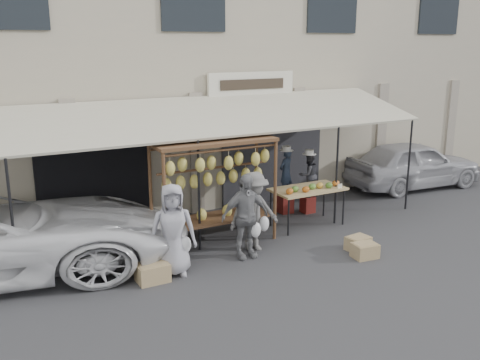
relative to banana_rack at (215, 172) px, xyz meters
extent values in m
plane|color=#2D2D30|center=(0.56, -1.31, -1.56)|extent=(90.00, 90.00, 0.00)
cube|color=#A59C86|center=(0.56, 5.19, 1.94)|extent=(24.00, 6.00, 7.00)
cube|color=#232328|center=(2.76, 2.15, -0.31)|extent=(3.00, 0.10, 2.50)
cube|color=black|center=(-1.94, 2.15, -0.31)|extent=(2.60, 0.10, 2.50)
cube|color=silver|center=(2.06, 2.09, 1.59)|extent=(2.40, 0.10, 0.60)
cube|color=#B7B198|center=(0.56, 0.99, 1.04)|extent=(10.00, 2.34, 0.63)
cylinder|color=black|center=(-3.94, -0.16, -0.41)|extent=(0.05, 0.05, 2.30)
cylinder|color=black|center=(-0.44, -0.16, -0.41)|extent=(0.05, 0.05, 2.30)
cylinder|color=black|center=(3.06, -0.16, -0.41)|extent=(0.05, 0.05, 2.30)
cylinder|color=black|center=(5.36, -0.16, -0.41)|extent=(0.05, 0.05, 2.30)
cylinder|color=#50351B|center=(-1.25, -0.35, -0.46)|extent=(0.07, 0.07, 2.20)
cylinder|color=#50351B|center=(1.25, -0.35, -0.46)|extent=(0.07, 0.07, 2.20)
cylinder|color=#50351B|center=(-1.25, 0.45, -0.46)|extent=(0.07, 0.07, 2.20)
cylinder|color=#50351B|center=(1.25, 0.45, -0.46)|extent=(0.07, 0.07, 2.20)
cube|color=#50351B|center=(0.00, 0.05, 0.64)|extent=(2.60, 0.90, 0.07)
cylinder|color=#50351B|center=(0.00, -0.30, 0.52)|extent=(2.50, 0.05, 0.05)
cylinder|color=#50351B|center=(0.00, 0.40, 0.52)|extent=(2.50, 0.05, 0.05)
cylinder|color=#50351B|center=(0.00, 0.05, 0.09)|extent=(2.50, 0.05, 0.05)
cube|color=#50351B|center=(0.00, 0.05, -1.01)|extent=(2.50, 0.80, 0.05)
ellipsoid|color=#EDD759|center=(-1.10, -0.30, 0.27)|extent=(0.20, 0.18, 0.30)
ellipsoid|color=#EDD759|center=(-0.79, -0.15, 0.29)|extent=(0.20, 0.18, 0.30)
ellipsoid|color=#EDD759|center=(-0.47, -0.30, 0.27)|extent=(0.20, 0.18, 0.30)
ellipsoid|color=#EDD759|center=(-0.16, -0.15, 0.25)|extent=(0.20, 0.18, 0.30)
ellipsoid|color=#EDD759|center=(0.16, -0.30, 0.24)|extent=(0.20, 0.18, 0.30)
ellipsoid|color=#EDD759|center=(0.47, -0.15, 0.28)|extent=(0.20, 0.18, 0.30)
ellipsoid|color=#EDD759|center=(0.79, -0.30, 0.26)|extent=(0.20, 0.18, 0.30)
ellipsoid|color=#EDD759|center=(1.10, -0.15, 0.27)|extent=(0.20, 0.18, 0.30)
ellipsoid|color=#EDD759|center=(-1.05, 0.05, -0.15)|extent=(0.20, 0.18, 0.30)
ellipsoid|color=#EDD759|center=(-0.75, 0.05, -0.14)|extent=(0.20, 0.18, 0.30)
ellipsoid|color=#EDD759|center=(-0.45, 0.05, -0.15)|extent=(0.20, 0.18, 0.30)
ellipsoid|color=#EDD759|center=(-0.15, 0.05, -0.14)|extent=(0.20, 0.18, 0.30)
ellipsoid|color=#EDD759|center=(0.15, 0.05, -0.15)|extent=(0.20, 0.18, 0.30)
ellipsoid|color=#EDD759|center=(0.45, 0.05, -0.14)|extent=(0.20, 0.18, 0.30)
ellipsoid|color=#EDD759|center=(0.75, 0.05, -0.14)|extent=(0.20, 0.18, 0.30)
ellipsoid|color=#EDD759|center=(1.05, 0.05, -0.17)|extent=(0.20, 0.18, 0.30)
cube|color=tan|center=(2.39, 0.04, -0.69)|extent=(1.70, 0.90, 0.05)
cylinder|color=black|center=(1.62, -0.33, -1.14)|extent=(0.04, 0.04, 0.85)
cylinder|color=black|center=(3.16, -0.33, -1.14)|extent=(0.04, 0.04, 0.85)
cylinder|color=black|center=(1.62, 0.41, -1.14)|extent=(0.04, 0.04, 0.85)
cylinder|color=black|center=(3.16, 0.41, -1.14)|extent=(0.04, 0.04, 0.85)
ellipsoid|color=#B25919|center=(1.74, -0.19, -0.59)|extent=(0.18, 0.14, 0.14)
ellipsoid|color=#598C33|center=(1.95, -0.09, -0.59)|extent=(0.18, 0.14, 0.14)
ellipsoid|color=#B25919|center=(2.15, -0.23, -0.59)|extent=(0.18, 0.14, 0.14)
ellipsoid|color=#598C33|center=(2.42, -0.10, -0.59)|extent=(0.18, 0.14, 0.14)
ellipsoid|color=gold|center=(2.62, -0.11, -0.59)|extent=(0.18, 0.14, 0.14)
ellipsoid|color=#477226|center=(2.81, -0.20, -0.59)|extent=(0.18, 0.14, 0.14)
ellipsoid|color=orange|center=(3.08, -0.12, -0.59)|extent=(0.18, 0.14, 0.14)
imported|color=#263246|center=(2.48, 1.09, -0.52)|extent=(0.50, 0.41, 1.17)
imported|color=#35363D|center=(2.98, 0.83, -0.59)|extent=(0.55, 0.44, 1.11)
imported|color=#9F9DA7|center=(-1.36, -1.01, -0.70)|extent=(0.95, 0.75, 1.72)
imported|color=gray|center=(0.18, -0.94, -0.71)|extent=(1.02, 0.46, 1.70)
imported|color=slate|center=(0.52, -0.71, -0.73)|extent=(1.09, 0.65, 1.66)
cube|color=maroon|center=(2.48, 1.09, -1.33)|extent=(0.39, 0.39, 0.46)
cube|color=maroon|center=(2.98, 0.83, -1.35)|extent=(0.33, 0.33, 0.42)
cube|color=tan|center=(2.27, -2.11, -1.42)|extent=(0.52, 0.42, 0.29)
cube|color=tan|center=(2.42, -1.73, -1.42)|extent=(0.51, 0.41, 0.28)
cube|color=tan|center=(-1.81, -1.12, -1.40)|extent=(0.56, 0.43, 0.34)
imported|color=#B5B4BA|center=(7.11, 1.33, -0.86)|extent=(4.24, 2.02, 1.40)
camera|label=1|loc=(-4.68, -9.63, 2.60)|focal=40.00mm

